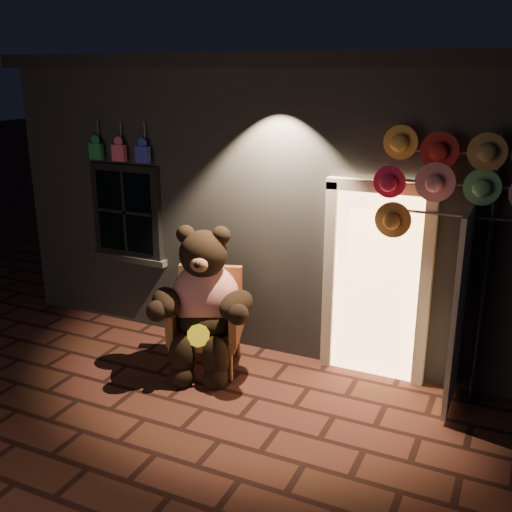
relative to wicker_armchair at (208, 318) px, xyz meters
The scene contains 5 objects.
ground 1.14m from the wicker_armchair, 64.41° to the right, with size 60.00×60.00×0.00m, color #4E251E.
shop_building 3.34m from the wicker_armchair, 82.13° to the left, with size 7.30×5.95×3.51m.
wicker_armchair is the anchor object (origin of this frame).
teddy_bear 0.28m from the wicker_armchair, 78.07° to the right, with size 1.18×1.09×1.71m.
hat_rack 3.06m from the wicker_armchair, ahead, with size 1.56×0.22×2.75m.
Camera 1 is at (2.74, -4.60, 3.28)m, focal length 42.00 mm.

